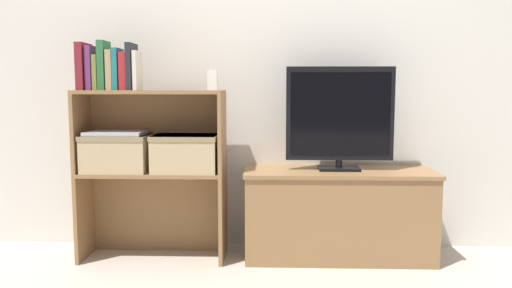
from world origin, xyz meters
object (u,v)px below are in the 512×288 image
object	(u,v)px
book_maroon	(84,67)
book_crimson	(125,71)
book_teal	(118,69)
book_charcoal	(132,67)
laptop	(117,133)
tv	(340,116)
book_ivory	(137,71)
tv_stand	(338,213)
book_tan	(112,70)
book_forest	(104,66)
storage_basket_right	(186,151)
book_olive	(98,73)
baby_monitor	(212,80)
book_plum	(92,68)
storage_basket_left	(117,151)

from	to	relation	value
book_maroon	book_crimson	distance (m)	0.22
book_teal	book_charcoal	xyz separation A→B (m)	(0.07, -0.00, 0.01)
book_maroon	laptop	size ratio (longest dim) A/B	0.81
tv	book_teal	xyz separation A→B (m)	(-1.17, -0.08, 0.25)
tv	book_ivory	world-z (taller)	book_ivory
tv	book_charcoal	distance (m)	1.13
tv	book_maroon	distance (m)	1.37
tv_stand	book_crimson	xyz separation A→B (m)	(-1.13, -0.08, 0.77)
book_tan	book_ivory	xyz separation A→B (m)	(0.14, 0.00, -0.00)
book_forest	storage_basket_right	world-z (taller)	book_forest
book_olive	book_charcoal	distance (m)	0.18
book_olive	book_tan	size ratio (longest dim) A/B	0.88
baby_monitor	book_charcoal	bearing A→B (deg)	-175.17
tv	book_maroon	xyz separation A→B (m)	(-1.35, -0.08, 0.26)
book_crimson	book_teal	bearing A→B (deg)	180.00
book_plum	book_forest	distance (m)	0.07
tv	laptop	distance (m)	1.20
book_forest	book_charcoal	xyz separation A→B (m)	(0.15, 0.00, -0.01)
book_forest	laptop	distance (m)	0.36
book_olive	book_ivory	bearing A→B (deg)	0.00
book_maroon	book_tan	xyz separation A→B (m)	(0.15, 0.00, -0.02)
book_charcoal	book_forest	bearing A→B (deg)	180.00
book_tan	book_plum	bearing A→B (deg)	180.00
storage_basket_right	storage_basket_left	bearing A→B (deg)	180.00
book_plum	storage_basket_left	bearing A→B (deg)	10.00
book_maroon	book_crimson	size ratio (longest dim) A/B	1.25
book_olive	book_ivory	world-z (taller)	book_ivory
book_forest	baby_monitor	xyz separation A→B (m)	(0.56, 0.04, -0.07)
book_forest	book_charcoal	world-z (taller)	book_forest
book_plum	book_forest	bearing A→B (deg)	0.00
book_teal	laptop	bearing A→B (deg)	139.74
tv_stand	book_forest	xyz separation A→B (m)	(-1.24, -0.08, 0.80)
book_maroon	book_olive	size ratio (longest dim) A/B	1.34
book_plum	book_ivory	world-z (taller)	book_plum
tv	baby_monitor	size ratio (longest dim) A/B	4.28
book_plum	book_crimson	xyz separation A→B (m)	(0.18, 0.00, -0.02)
tv	book_olive	bearing A→B (deg)	-176.28
book_maroon	book_teal	size ratio (longest dim) A/B	1.13
book_plum	book_forest	size ratio (longest dim) A/B	0.90
baby_monitor	storage_basket_left	xyz separation A→B (m)	(-0.51, -0.01, -0.38)
laptop	book_forest	bearing A→B (deg)	-157.61
book_plum	storage_basket_left	size ratio (longest dim) A/B	0.66
baby_monitor	storage_basket_left	world-z (taller)	baby_monitor
book_crimson	book_charcoal	size ratio (longest dim) A/B	0.81
tv	storage_basket_left	bearing A→B (deg)	-176.98
book_forest	laptop	xyz separation A→B (m)	(0.05, 0.02, -0.35)
book_maroon	book_tan	bearing A→B (deg)	0.00
tv	storage_basket_left	distance (m)	1.21
book_crimson	baby_monitor	distance (m)	0.46
book_teal	storage_basket_right	distance (m)	0.55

